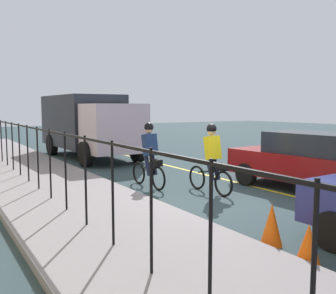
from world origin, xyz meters
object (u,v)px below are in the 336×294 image
cyclist_follow (150,155)px  traffic_cone_far (308,245)px  cyclist_lead (212,159)px  patrol_sedan (312,161)px  traffic_cone_near (272,225)px  box_truck_background (88,123)px

cyclist_follow → traffic_cone_far: bearing=171.0°
cyclist_lead → traffic_cone_far: size_ratio=3.01×
cyclist_lead → patrol_sedan: 2.73m
patrol_sedan → traffic_cone_near: patrol_sedan is taller
cyclist_lead → cyclist_follow: (1.49, 1.01, 0.00)m
cyclist_lead → box_truck_background: bearing=-1.3°
cyclist_follow → traffic_cone_near: 5.00m
patrol_sedan → box_truck_background: 10.12m
cyclist_lead → traffic_cone_far: (-4.27, 1.68, -0.61)m
cyclist_follow → traffic_cone_far: cyclist_follow is taller
box_truck_background → traffic_cone_far: 12.98m
cyclist_follow → traffic_cone_far: 5.84m
patrol_sedan → traffic_cone_near: bearing=115.8°
traffic_cone_far → traffic_cone_near: bearing=-10.6°
cyclist_lead → traffic_cone_near: (-3.45, 1.52, -0.56)m
cyclist_follow → box_truck_background: (7.06, -0.84, 0.64)m
patrol_sedan → box_truck_background: bearing=11.3°
traffic_cone_far → cyclist_follow: bearing=-6.6°
traffic_cone_far → cyclist_lead: bearing=-21.5°
box_truck_background → traffic_cone_far: (-12.83, 1.51, -1.25)m
cyclist_lead → traffic_cone_near: 3.81m
box_truck_background → patrol_sedan: bearing=13.8°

